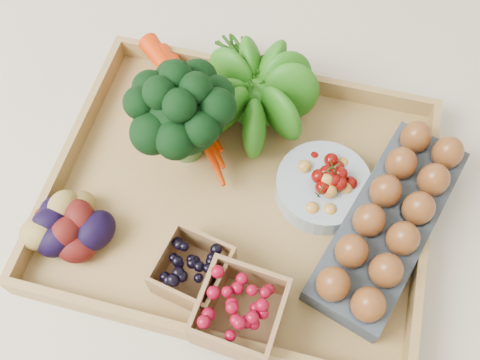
% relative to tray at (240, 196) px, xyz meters
% --- Properties ---
extents(ground, '(4.00, 4.00, 0.00)m').
position_rel_tray_xyz_m(ground, '(0.00, 0.00, -0.01)').
color(ground, beige).
rests_on(ground, ground).
extents(tray, '(0.55, 0.45, 0.01)m').
position_rel_tray_xyz_m(tray, '(0.00, 0.00, 0.00)').
color(tray, '#A88346').
rests_on(tray, ground).
extents(carrots, '(0.23, 0.17, 0.06)m').
position_rel_tray_xyz_m(carrots, '(-0.12, 0.13, 0.04)').
color(carrots, red).
rests_on(carrots, tray).
extents(lettuce, '(0.13, 0.13, 0.13)m').
position_rel_tray_xyz_m(lettuce, '(-0.01, 0.15, 0.07)').
color(lettuce, '#23550D').
rests_on(lettuce, tray).
extents(broccoli, '(0.16, 0.16, 0.13)m').
position_rel_tray_xyz_m(broccoli, '(-0.10, 0.06, 0.07)').
color(broccoli, black).
rests_on(broccoli, tray).
extents(cherry_bowl, '(0.14, 0.14, 0.04)m').
position_rel_tray_xyz_m(cherry_bowl, '(0.12, 0.03, 0.03)').
color(cherry_bowl, '#8C9EA5').
rests_on(cherry_bowl, tray).
extents(egg_carton, '(0.20, 0.34, 0.04)m').
position_rel_tray_xyz_m(egg_carton, '(0.22, -0.00, 0.03)').
color(egg_carton, '#3B434B').
rests_on(egg_carton, tray).
extents(potatoes, '(0.13, 0.13, 0.08)m').
position_rel_tray_xyz_m(potatoes, '(-0.22, -0.12, 0.05)').
color(potatoes, '#410C0A').
rests_on(potatoes, tray).
extents(punnet_blackberry, '(0.10, 0.10, 0.06)m').
position_rel_tray_xyz_m(punnet_blackberry, '(-0.03, -0.14, 0.04)').
color(punnet_blackberry, black).
rests_on(punnet_blackberry, tray).
extents(punnet_raspberry, '(0.11, 0.11, 0.07)m').
position_rel_tray_xyz_m(punnet_raspberry, '(0.05, -0.18, 0.04)').
color(punnet_raspberry, maroon).
rests_on(punnet_raspberry, tray).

